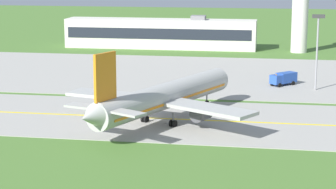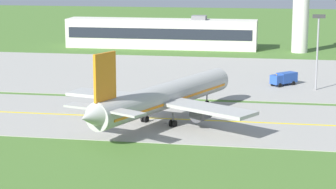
{
  "view_description": "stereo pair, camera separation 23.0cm",
  "coord_description": "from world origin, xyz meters",
  "px_view_note": "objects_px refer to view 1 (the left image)",
  "views": [
    {
      "loc": [
        21.17,
        -98.75,
        24.71
      ],
      "look_at": [
        4.21,
        0.14,
        4.0
      ],
      "focal_mm": 69.45,
      "sensor_mm": 36.0,
      "label": 1
    },
    {
      "loc": [
        21.4,
        -98.71,
        24.71
      ],
      "look_at": [
        4.21,
        0.14,
        4.0
      ],
      "focal_mm": 69.45,
      "sensor_mm": 36.0,
      "label": 2
    }
  ],
  "objects_px": {
    "service_truck_fuel": "(284,78)",
    "apron_light_mast": "(317,43)",
    "airplane_lead": "(164,97)",
    "control_tower": "(301,0)"
  },
  "relations": [
    {
      "from": "airplane_lead",
      "to": "service_truck_fuel",
      "type": "xyz_separation_m",
      "value": [
        18.37,
        34.17,
        -2.6
      ]
    },
    {
      "from": "control_tower",
      "to": "apron_light_mast",
      "type": "xyz_separation_m",
      "value": [
        1.86,
        -53.91,
        -4.97
      ]
    },
    {
      "from": "service_truck_fuel",
      "to": "apron_light_mast",
      "type": "height_order",
      "value": "apron_light_mast"
    },
    {
      "from": "airplane_lead",
      "to": "apron_light_mast",
      "type": "xyz_separation_m",
      "value": [
        24.48,
        30.44,
        5.19
      ]
    },
    {
      "from": "service_truck_fuel",
      "to": "control_tower",
      "type": "bearing_deg",
      "value": 85.16
    },
    {
      "from": "service_truck_fuel",
      "to": "control_tower",
      "type": "distance_m",
      "value": 51.95
    },
    {
      "from": "airplane_lead",
      "to": "control_tower",
      "type": "distance_m",
      "value": 87.92
    },
    {
      "from": "control_tower",
      "to": "apron_light_mast",
      "type": "distance_m",
      "value": 54.17
    },
    {
      "from": "service_truck_fuel",
      "to": "apron_light_mast",
      "type": "xyz_separation_m",
      "value": [
        6.11,
        -3.73,
        7.79
      ]
    },
    {
      "from": "service_truck_fuel",
      "to": "apron_light_mast",
      "type": "bearing_deg",
      "value": -31.41
    }
  ]
}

